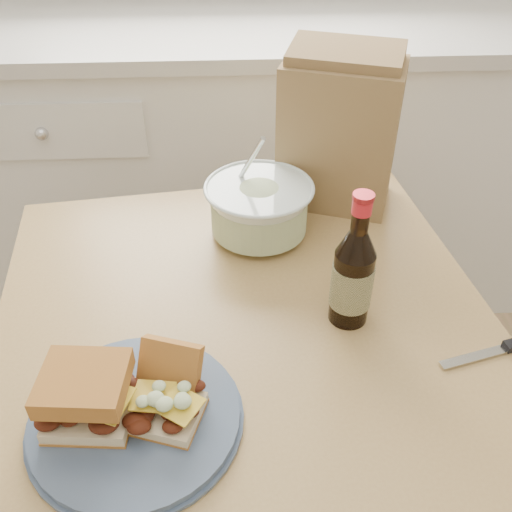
{
  "coord_description": "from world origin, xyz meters",
  "views": [
    {
      "loc": [
        -0.0,
        -0.04,
        1.43
      ],
      "look_at": [
        0.04,
        0.75,
        0.81
      ],
      "focal_mm": 40.0,
      "sensor_mm": 36.0,
      "label": 1
    }
  ],
  "objects_px": {
    "plate": "(136,418)",
    "paper_bag": "(339,135)",
    "beer_bottle": "(353,275)",
    "coleslaw_bowl": "(259,210)",
    "dining_table": "(246,354)"
  },
  "relations": [
    {
      "from": "dining_table",
      "to": "paper_bag",
      "type": "height_order",
      "value": "paper_bag"
    },
    {
      "from": "plate",
      "to": "coleslaw_bowl",
      "type": "bearing_deg",
      "value": 66.01
    },
    {
      "from": "plate",
      "to": "paper_bag",
      "type": "height_order",
      "value": "paper_bag"
    },
    {
      "from": "coleslaw_bowl",
      "to": "paper_bag",
      "type": "relative_size",
      "value": 0.71
    },
    {
      "from": "coleslaw_bowl",
      "to": "dining_table",
      "type": "bearing_deg",
      "value": -98.76
    },
    {
      "from": "dining_table",
      "to": "plate",
      "type": "xyz_separation_m",
      "value": [
        -0.17,
        -0.22,
        0.12
      ]
    },
    {
      "from": "paper_bag",
      "to": "plate",
      "type": "bearing_deg",
      "value": -103.76
    },
    {
      "from": "paper_bag",
      "to": "beer_bottle",
      "type": "bearing_deg",
      "value": -76.27
    },
    {
      "from": "coleslaw_bowl",
      "to": "paper_bag",
      "type": "xyz_separation_m",
      "value": [
        0.18,
        0.13,
        0.1
      ]
    },
    {
      "from": "plate",
      "to": "paper_bag",
      "type": "relative_size",
      "value": 0.97
    },
    {
      "from": "coleslaw_bowl",
      "to": "beer_bottle",
      "type": "bearing_deg",
      "value": -61.53
    },
    {
      "from": "beer_bottle",
      "to": "coleslaw_bowl",
      "type": "bearing_deg",
      "value": 118.94
    },
    {
      "from": "plate",
      "to": "beer_bottle",
      "type": "xyz_separation_m",
      "value": [
        0.35,
        0.2,
        0.09
      ]
    },
    {
      "from": "dining_table",
      "to": "paper_bag",
      "type": "distance_m",
      "value": 0.51
    },
    {
      "from": "beer_bottle",
      "to": "paper_bag",
      "type": "distance_m",
      "value": 0.4
    }
  ]
}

